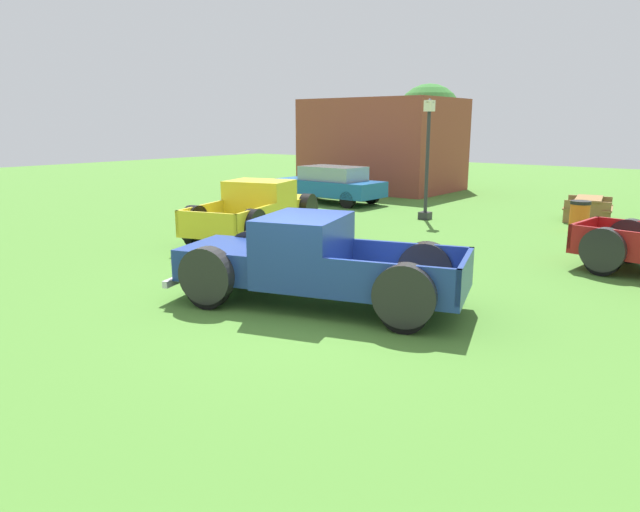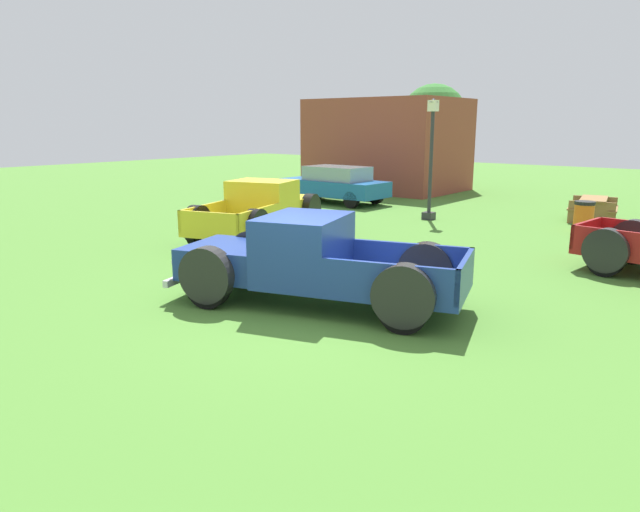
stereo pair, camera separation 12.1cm
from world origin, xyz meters
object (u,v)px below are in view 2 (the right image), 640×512
sedan_distant_a (335,184)px  oak_tree_east (434,118)px  lamp_post_far (431,157)px  pickup_truck_foreground (300,262)px  picnic_table (593,206)px  pickup_truck_behind_left (264,209)px  trash_can (584,217)px

sedan_distant_a → oak_tree_east: 8.37m
sedan_distant_a → lamp_post_far: (5.09, -1.39, 1.32)m
pickup_truck_foreground → sedan_distant_a: 13.75m
lamp_post_far → sedan_distant_a: bearing=164.8°
lamp_post_far → picnic_table: size_ratio=1.97×
oak_tree_east → lamp_post_far: bearing=-62.2°
pickup_truck_behind_left → oak_tree_east: (-2.53, 14.88, 2.71)m
picnic_table → oak_tree_east: oak_tree_east is taller
pickup_truck_behind_left → oak_tree_east: 15.34m
trash_can → oak_tree_east: size_ratio=0.18×
pickup_truck_foreground → picnic_table: 13.16m
lamp_post_far → picnic_table: bearing=35.2°
lamp_post_far → picnic_table: 5.68m
pickup_truck_behind_left → picnic_table: bearing=51.9°
pickup_truck_behind_left → trash_can: (7.19, 6.23, -0.29)m
trash_can → pickup_truck_behind_left: bearing=-139.1°
pickup_truck_foreground → trash_can: bearing=79.0°
pickup_truck_foreground → oak_tree_east: bearing=111.7°
lamp_post_far → picnic_table: lamp_post_far is taller
picnic_table → pickup_truck_foreground: bearing=-97.4°
picnic_table → sedan_distant_a: bearing=-169.6°
pickup_truck_foreground → trash_can: size_ratio=5.85×
pickup_truck_behind_left → picnic_table: size_ratio=2.72×
lamp_post_far → trash_can: 5.11m
pickup_truck_foreground → picnic_table: (1.70, 13.05, -0.27)m
pickup_truck_foreground → picnic_table: pickup_truck_foreground is taller
sedan_distant_a → trash_can: sedan_distant_a is taller
trash_can → oak_tree_east: oak_tree_east is taller
sedan_distant_a → lamp_post_far: size_ratio=1.13×
oak_tree_east → pickup_truck_foreground: bearing=-68.3°
lamp_post_far → oak_tree_east: size_ratio=0.78×
pickup_truck_foreground → sedan_distant_a: size_ratio=1.22×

